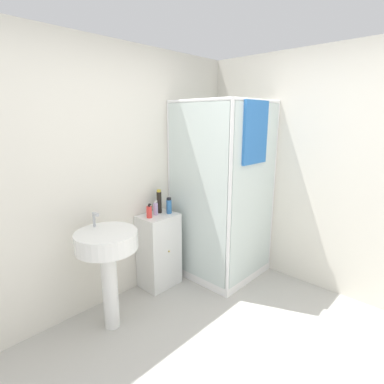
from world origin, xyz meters
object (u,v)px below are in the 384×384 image
object	(u,v)px
sink	(107,253)
soap_dispenser	(149,212)
shampoo_bottle_tall_black	(159,202)
shampoo_bottle_blue	(169,206)
lotion_bottle_white	(156,209)

from	to	relation	value
sink	soap_dispenser	world-z (taller)	sink
sink	shampoo_bottle_tall_black	distance (m)	0.89
soap_dispenser	shampoo_bottle_blue	world-z (taller)	shampoo_bottle_blue
lotion_bottle_white	soap_dispenser	bearing A→B (deg)	-166.40
shampoo_bottle_tall_black	sink	bearing A→B (deg)	-161.41
sink	lotion_bottle_white	world-z (taller)	sink
soap_dispenser	shampoo_bottle_blue	xyz separation A→B (m)	(0.24, -0.04, 0.02)
soap_dispenser	shampoo_bottle_tall_black	bearing A→B (deg)	16.36
soap_dispenser	shampoo_bottle_tall_black	size ratio (longest dim) A/B	0.60
sink	lotion_bottle_white	xyz separation A→B (m)	(0.74, 0.25, 0.17)
shampoo_bottle_blue	shampoo_bottle_tall_black	bearing A→B (deg)	122.61
soap_dispenser	sink	bearing A→B (deg)	-160.78
shampoo_bottle_blue	lotion_bottle_white	distance (m)	0.15
shampoo_bottle_tall_black	shampoo_bottle_blue	distance (m)	0.12
shampoo_bottle_tall_black	lotion_bottle_white	size ratio (longest dim) A/B	1.60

